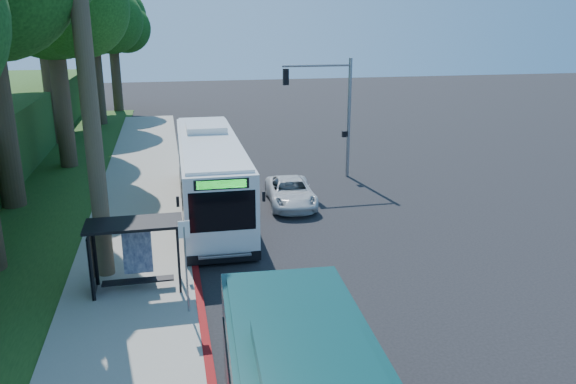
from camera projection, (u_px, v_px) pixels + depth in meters
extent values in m
plane|color=black|center=(312.00, 243.00, 23.70)|extent=(140.00, 140.00, 0.00)
cube|color=gray|center=(134.00, 257.00, 22.19)|extent=(4.50, 70.00, 0.12)
cube|color=maroon|center=(199.00, 297.00, 18.92)|extent=(0.25, 30.00, 0.13)
cube|color=#234719|center=(11.00, 225.00, 25.70)|extent=(8.00, 70.00, 0.06)
cube|color=black|center=(134.00, 224.00, 18.73)|extent=(3.20, 1.50, 0.10)
cube|color=black|center=(92.00, 263.00, 18.82)|extent=(0.06, 1.30, 2.20)
cube|color=navy|center=(137.00, 250.00, 19.75)|extent=(1.00, 0.12, 1.70)
cube|color=black|center=(138.00, 281.00, 19.24)|extent=(2.40, 0.40, 0.06)
cube|color=black|center=(96.00, 256.00, 19.39)|extent=(0.08, 0.08, 2.40)
cube|color=black|center=(178.00, 249.00, 19.96)|extent=(0.08, 0.08, 2.40)
cube|color=black|center=(92.00, 271.00, 18.26)|extent=(0.08, 0.08, 2.40)
cube|color=black|center=(179.00, 263.00, 18.84)|extent=(0.08, 0.08, 2.40)
cylinder|color=gray|center=(186.00, 272.00, 17.48)|extent=(0.06, 0.06, 3.00)
cube|color=white|center=(184.00, 230.00, 17.08)|extent=(0.35, 0.04, 0.55)
cylinder|color=gray|center=(349.00, 119.00, 33.01)|extent=(0.20, 0.20, 7.00)
cylinder|color=gray|center=(317.00, 66.00, 31.70)|extent=(4.00, 0.14, 0.14)
cube|color=black|center=(286.00, 77.00, 31.51)|extent=(0.30, 0.30, 0.90)
cube|color=black|center=(344.00, 134.00, 33.22)|extent=(0.25, 0.25, 0.35)
cylinder|color=#4C3F2D|center=(89.00, 99.00, 18.73)|extent=(0.60, 0.60, 13.00)
cylinder|color=#382B1E|center=(61.00, 90.00, 34.78)|extent=(1.06, 1.06, 9.80)
sphere|color=#0F350E|center=(78.00, 7.00, 32.52)|extent=(5.88, 5.88, 5.88)
sphere|color=#0F350E|center=(29.00, 3.00, 34.35)|extent=(5.46, 5.46, 5.46)
cylinder|color=#382B1E|center=(49.00, 69.00, 41.64)|extent=(1.14, 1.14, 11.20)
cylinder|color=#382B1E|center=(97.00, 74.00, 49.94)|extent=(1.02, 1.02, 9.10)
sphere|color=#0F350E|center=(91.00, 8.00, 48.31)|extent=(8.00, 8.00, 8.00)
sphere|color=#0F350E|center=(110.00, 20.00, 47.82)|extent=(5.60, 5.60, 5.60)
sphere|color=#0F350E|center=(77.00, 17.00, 49.56)|extent=(5.20, 5.20, 5.20)
cylinder|color=#382B1E|center=(116.00, 70.00, 57.72)|extent=(0.98, 0.98, 8.40)
sphere|color=#0F350E|center=(111.00, 18.00, 56.22)|extent=(7.00, 7.00, 7.00)
sphere|color=#0F350E|center=(126.00, 28.00, 55.81)|extent=(4.90, 4.90, 4.90)
sphere|color=#0F350E|center=(100.00, 25.00, 57.33)|extent=(4.55, 4.55, 4.55)
cube|color=white|center=(210.00, 173.00, 27.12)|extent=(3.00, 13.32, 3.16)
cube|color=black|center=(212.00, 205.00, 27.60)|extent=(3.03, 13.39, 0.39)
cube|color=black|center=(209.00, 164.00, 27.55)|extent=(3.03, 10.40, 1.22)
cube|color=black|center=(222.00, 211.00, 20.88)|extent=(2.49, 0.17, 1.55)
cube|color=black|center=(202.00, 139.00, 33.19)|extent=(2.26, 0.16, 1.11)
cube|color=#19E533|center=(221.00, 184.00, 20.56)|extent=(1.84, 0.13, 0.31)
cube|color=white|center=(209.00, 140.00, 26.65)|extent=(2.76, 12.65, 0.13)
cube|color=white|center=(206.00, 128.00, 28.67)|extent=(2.01, 2.79, 0.39)
cylinder|color=black|center=(188.00, 233.00, 23.30)|extent=(0.35, 1.11, 1.11)
cylinder|color=black|center=(249.00, 229.00, 23.79)|extent=(0.35, 1.11, 1.11)
cylinder|color=black|center=(182.00, 176.00, 32.02)|extent=(0.35, 1.11, 1.11)
cylinder|color=black|center=(227.00, 173.00, 32.51)|extent=(0.35, 1.11, 1.11)
cube|color=black|center=(279.00, 315.00, 13.45)|extent=(2.16, 0.24, 1.06)
cube|color=#093535|center=(316.00, 366.00, 9.10)|extent=(2.02, 2.74, 0.37)
imported|color=silver|center=(291.00, 192.00, 28.51)|extent=(2.59, 4.99, 1.34)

